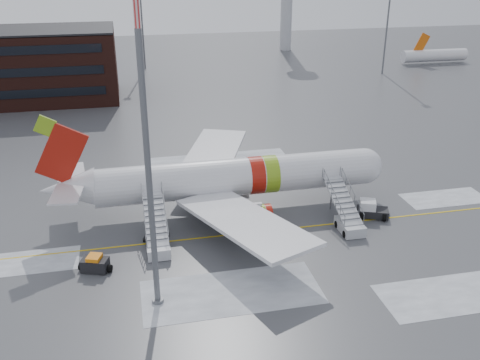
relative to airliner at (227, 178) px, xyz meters
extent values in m
plane|color=#494C4F|center=(3.53, -4.52, -3.42)|extent=(260.00, 260.00, 0.00)
cylinder|color=silver|center=(0.95, 0.00, 0.08)|extent=(28.00, 3.80, 3.80)
sphere|color=silver|center=(14.95, 0.00, 0.08)|extent=(3.80, 3.80, 3.80)
cube|color=black|center=(16.00, 0.00, 0.58)|extent=(1.09, 1.60, 0.97)
cone|color=silver|center=(-15.45, 0.00, 0.33)|extent=(5.20, 3.72, 3.72)
cube|color=#A0160C|center=(-15.55, 0.00, 3.88)|extent=(5.27, 0.30, 6.09)
cube|color=#7EA91B|center=(-16.65, 0.00, 6.68)|extent=(2.16, 0.26, 2.16)
cube|color=silver|center=(-15.25, 2.60, 0.98)|extent=(3.07, 4.85, 0.18)
cube|color=silver|center=(-15.25, -2.60, 0.98)|extent=(3.07, 4.85, 0.18)
cube|color=silver|center=(-0.05, 8.50, -0.52)|extent=(10.72, 15.97, 1.13)
cube|color=silver|center=(-0.05, -8.50, -0.52)|extent=(10.72, 15.97, 1.13)
cylinder|color=silver|center=(1.45, 5.20, -1.87)|extent=(3.40, 2.10, 2.10)
cylinder|color=silver|center=(1.45, -5.20, -1.87)|extent=(3.40, 2.10, 2.10)
cylinder|color=#595B60|center=(12.95, 0.00, -2.52)|extent=(0.20, 0.20, 1.80)
cylinder|color=black|center=(12.95, 0.00, -2.97)|extent=(0.90, 0.56, 0.90)
cylinder|color=black|center=(0.45, 2.40, -2.97)|extent=(0.90, 0.56, 0.90)
cylinder|color=black|center=(0.45, -2.40, -2.97)|extent=(0.90, 0.56, 0.90)
cube|color=#AFB2B7|center=(10.50, -7.30, -2.87)|extent=(2.00, 3.20, 1.00)
cube|color=#AFB2B7|center=(10.50, -5.20, -1.19)|extent=(1.90, 5.87, 2.52)
cube|color=#AFB2B7|center=(10.50, -1.90, -0.02)|extent=(1.90, 1.40, 0.15)
cylinder|color=#595B60|center=(10.50, -2.30, -1.72)|extent=(0.16, 0.16, 3.40)
cylinder|color=black|center=(9.60, -8.30, -3.07)|extent=(0.25, 0.70, 0.70)
cylinder|color=black|center=(11.40, -6.30, -3.07)|extent=(0.25, 0.70, 0.70)
cube|color=silver|center=(-7.63, -7.30, -2.87)|extent=(2.00, 3.20, 1.00)
cube|color=silver|center=(-7.63, -5.20, -1.19)|extent=(1.90, 5.87, 2.52)
cube|color=silver|center=(-7.63, -1.90, -0.02)|extent=(1.90, 1.40, 0.15)
cylinder|color=#595B60|center=(-7.63, -2.30, -1.72)|extent=(0.16, 0.16, 3.40)
cylinder|color=black|center=(-8.53, -8.30, -3.07)|extent=(0.25, 0.70, 0.70)
cylinder|color=black|center=(-6.73, -6.30, -3.07)|extent=(0.25, 0.70, 0.70)
cube|color=black|center=(13.95, -4.90, -2.93)|extent=(3.44, 2.63, 0.76)
cube|color=silver|center=(13.44, -4.70, -2.16)|extent=(1.98, 1.98, 0.98)
cube|color=black|center=(13.44, -4.70, -1.78)|extent=(1.74, 1.80, 0.16)
cylinder|color=black|center=(12.66, -5.22, -3.04)|extent=(0.58, 0.83, 0.76)
cylinder|color=black|center=(14.69, -6.01, -3.04)|extent=(0.58, 0.83, 0.76)
cylinder|color=black|center=(13.21, -3.79, -3.04)|extent=(0.58, 0.83, 0.76)
cylinder|color=black|center=(15.25, -4.58, -3.04)|extent=(0.58, 0.83, 0.76)
cube|color=black|center=(-7.61, -4.90, -3.18)|extent=(2.53, 2.20, 0.34)
cube|color=#565A5E|center=(-7.61, -4.90, -2.41)|extent=(1.96, 1.90, 1.44)
cylinder|color=black|center=(-8.57, -5.57, -3.27)|extent=(0.27, 0.33, 0.29)
cylinder|color=black|center=(-6.65, -4.23, -3.27)|extent=(0.27, 0.33, 0.29)
cube|color=black|center=(-12.98, -9.12, -2.83)|extent=(2.46, 1.94, 1.08)
cube|color=orange|center=(-12.98, -9.12, -2.18)|extent=(1.41, 1.48, 0.43)
cylinder|color=black|center=(-13.85, -9.12, -3.09)|extent=(1.23, 0.97, 0.65)
cylinder|color=black|center=(-12.12, -9.12, -3.09)|extent=(1.23, 0.97, 0.65)
cylinder|color=#595B60|center=(-8.21, -14.57, 6.74)|extent=(0.44, 0.44, 20.31)
cylinder|color=#595B60|center=(-8.21, -14.57, -3.27)|extent=(0.90, 0.90, 0.30)
cylinder|color=#595B60|center=(45.53, 57.48, 6.18)|extent=(0.36, 0.36, 19.20)
cylinder|color=#595B60|center=(-4.47, 73.48, 6.18)|extent=(0.36, 0.36, 19.20)
camera|label=1|loc=(-9.28, -48.87, 21.32)|focal=40.00mm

